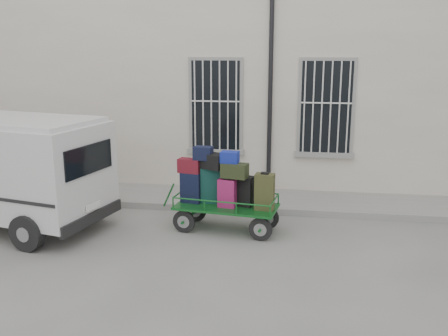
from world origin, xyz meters
TOP-DOWN VIEW (x-y plane):
  - ground at (0.00, 0.00)m, footprint 80.00×80.00m
  - building at (0.00, 5.50)m, footprint 24.00×5.15m
  - sidewalk at (0.00, 2.20)m, footprint 24.00×1.70m
  - luggage_cart at (0.20, 0.29)m, footprint 2.46×1.21m

SIDE VIEW (x-z plane):
  - ground at x=0.00m, z-range 0.00..0.00m
  - sidewalk at x=0.00m, z-range 0.00..0.15m
  - luggage_cart at x=0.20m, z-range 0.02..1.74m
  - building at x=0.00m, z-range 0.00..6.00m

